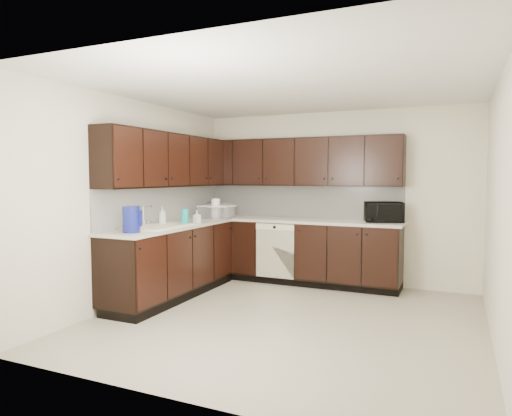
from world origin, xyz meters
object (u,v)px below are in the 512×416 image
Objects in this scene: sink at (158,232)px; storage_bin at (217,212)px; toaster_oven at (219,209)px; microwave at (384,212)px; blue_pitcher at (132,219)px.

storage_bin is (0.07, 1.36, 0.15)m from sink.
storage_bin is (0.14, -0.33, -0.01)m from toaster_oven.
microwave reaches higher than sink.
storage_bin is at bearing -44.42° from toaster_oven.
blue_pitcher reaches higher than storage_bin.
sink is 1.71m from toaster_oven.
storage_bin is (-2.36, -0.39, -0.05)m from microwave.
microwave is (2.43, 1.75, 0.20)m from sink.
sink is 1.78× the size of storage_bin.
microwave is at bearing 52.91° from blue_pitcher.
storage_bin is 1.92m from blue_pitcher.
sink is 2.48× the size of toaster_oven.
toaster_oven is at bearing 92.33° from sink.
blue_pitcher reaches higher than toaster_oven.
blue_pitcher reaches higher than microwave.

